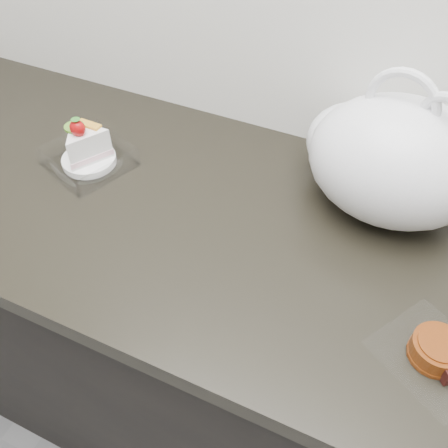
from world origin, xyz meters
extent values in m
cube|color=black|center=(0.00, 1.69, 0.43)|extent=(2.00, 0.60, 0.86)
cube|color=black|center=(0.00, 1.69, 0.88)|extent=(2.04, 0.64, 0.04)
cube|color=white|center=(-0.40, 1.72, 0.90)|extent=(0.20, 0.20, 0.00)
cylinder|color=white|center=(-0.40, 1.72, 0.91)|extent=(0.11, 0.11, 0.02)
ellipsoid|color=red|center=(-0.40, 1.71, 1.00)|extent=(0.03, 0.03, 0.03)
cone|color=#2D7223|center=(-0.40, 1.71, 1.02)|extent=(0.02, 0.02, 0.01)
cylinder|color=#5C942B|center=(-0.42, 1.72, 0.99)|extent=(0.04, 0.04, 0.01)
cube|color=gold|center=(-0.39, 1.74, 0.99)|extent=(0.05, 0.02, 0.01)
cube|color=white|center=(0.34, 1.56, 0.90)|extent=(0.21, 0.21, 0.00)
cylinder|color=maroon|center=(0.34, 1.56, 0.92)|extent=(0.10, 0.10, 0.03)
cylinder|color=maroon|center=(0.34, 1.56, 0.91)|extent=(0.10, 0.10, 0.01)
cylinder|color=maroon|center=(0.34, 1.56, 0.94)|extent=(0.08, 0.08, 0.00)
cube|color=black|center=(0.36, 1.53, 0.92)|extent=(0.03, 0.03, 0.03)
ellipsoid|color=white|center=(0.20, 1.84, 1.02)|extent=(0.38, 0.34, 0.23)
ellipsoid|color=white|center=(0.11, 1.90, 0.99)|extent=(0.23, 0.22, 0.15)
torus|color=white|center=(0.18, 1.85, 1.12)|extent=(0.13, 0.04, 0.13)
torus|color=white|center=(0.25, 1.82, 1.12)|extent=(0.11, 0.08, 0.12)
camera|label=1|loc=(0.21, 1.09, 1.57)|focal=40.00mm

